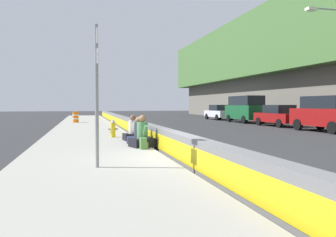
{
  "coord_description": "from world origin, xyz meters",
  "views": [
    {
      "loc": [
        -9.37,
        2.93,
        1.73
      ],
      "look_at": [
        4.35,
        -0.69,
        1.13
      ],
      "focal_mm": 34.77,
      "sensor_mm": 36.0,
      "label": 1
    }
  ],
  "objects_px": {
    "parked_car_fourth": "(278,115)",
    "parked_car_midline": "(245,109)",
    "backpack": "(143,144)",
    "construction_barrel": "(76,117)",
    "parked_car_far": "(219,112)",
    "street_lamp": "(334,57)",
    "seated_person_middle": "(139,135)",
    "route_sign_post": "(97,86)",
    "seated_person_foreground": "(142,137)",
    "parked_car_third": "(327,113)",
    "seated_person_rear": "(133,132)",
    "fire_hydrant": "(113,128)"
  },
  "relations": [
    {
      "from": "seated_person_rear",
      "to": "parked_car_third",
      "type": "distance_m",
      "value": 13.22
    },
    {
      "from": "parked_car_third",
      "to": "parked_car_fourth",
      "type": "height_order",
      "value": "parked_car_third"
    },
    {
      "from": "construction_barrel",
      "to": "street_lamp",
      "type": "xyz_separation_m",
      "value": [
        -11.89,
        -16.89,
        4.3
      ]
    },
    {
      "from": "parked_car_third",
      "to": "parked_car_midline",
      "type": "bearing_deg",
      "value": -0.72
    },
    {
      "from": "street_lamp",
      "to": "parked_car_midline",
      "type": "bearing_deg",
      "value": 6.39
    },
    {
      "from": "street_lamp",
      "to": "seated_person_foreground",
      "type": "bearing_deg",
      "value": 113.72
    },
    {
      "from": "construction_barrel",
      "to": "parked_car_far",
      "type": "bearing_deg",
      "value": -74.45
    },
    {
      "from": "backpack",
      "to": "parked_car_far",
      "type": "bearing_deg",
      "value": -29.46
    },
    {
      "from": "route_sign_post",
      "to": "parked_car_midline",
      "type": "relative_size",
      "value": 0.7
    },
    {
      "from": "route_sign_post",
      "to": "parked_car_fourth",
      "type": "bearing_deg",
      "value": -45.65
    },
    {
      "from": "route_sign_post",
      "to": "parked_car_midline",
      "type": "height_order",
      "value": "route_sign_post"
    },
    {
      "from": "backpack",
      "to": "construction_barrel",
      "type": "xyz_separation_m",
      "value": [
        18.73,
        2.7,
        0.28
      ]
    },
    {
      "from": "seated_person_foreground",
      "to": "construction_barrel",
      "type": "bearing_deg",
      "value": 8.73
    },
    {
      "from": "seated_person_rear",
      "to": "seated_person_foreground",
      "type": "bearing_deg",
      "value": -179.8
    },
    {
      "from": "seated_person_rear",
      "to": "construction_barrel",
      "type": "distance_m",
      "value": 16.01
    },
    {
      "from": "seated_person_rear",
      "to": "street_lamp",
      "type": "distance_m",
      "value": 15.3
    },
    {
      "from": "parked_car_third",
      "to": "construction_barrel",
      "type": "bearing_deg",
      "value": 50.74
    },
    {
      "from": "fire_hydrant",
      "to": "construction_barrel",
      "type": "bearing_deg",
      "value": 8.16
    },
    {
      "from": "route_sign_post",
      "to": "parked_car_third",
      "type": "relative_size",
      "value": 0.74
    },
    {
      "from": "parked_car_midline",
      "to": "parked_car_far",
      "type": "height_order",
      "value": "parked_car_midline"
    },
    {
      "from": "seated_person_rear",
      "to": "parked_car_third",
      "type": "height_order",
      "value": "parked_car_third"
    },
    {
      "from": "construction_barrel",
      "to": "parked_car_fourth",
      "type": "bearing_deg",
      "value": -114.94
    },
    {
      "from": "seated_person_foreground",
      "to": "seated_person_middle",
      "type": "bearing_deg",
      "value": -1.23
    },
    {
      "from": "street_lamp",
      "to": "parked_car_far",
      "type": "relative_size",
      "value": 1.8
    },
    {
      "from": "seated_person_rear",
      "to": "construction_barrel",
      "type": "relative_size",
      "value": 1.19
    },
    {
      "from": "fire_hydrant",
      "to": "parked_car_fourth",
      "type": "xyz_separation_m",
      "value": [
        6.85,
        -13.72,
        0.27
      ]
    },
    {
      "from": "parked_car_fourth",
      "to": "parked_car_midline",
      "type": "xyz_separation_m",
      "value": [
        5.49,
        -0.02,
        0.49
      ]
    },
    {
      "from": "backpack",
      "to": "construction_barrel",
      "type": "height_order",
      "value": "construction_barrel"
    },
    {
      "from": "route_sign_post",
      "to": "backpack",
      "type": "xyz_separation_m",
      "value": [
        3.06,
        -1.75,
        -1.88
      ]
    },
    {
      "from": "backpack",
      "to": "parked_car_fourth",
      "type": "height_order",
      "value": "parked_car_fourth"
    },
    {
      "from": "fire_hydrant",
      "to": "seated_person_middle",
      "type": "bearing_deg",
      "value": -165.69
    },
    {
      "from": "parked_car_midline",
      "to": "parked_car_far",
      "type": "bearing_deg",
      "value": 0.07
    },
    {
      "from": "seated_person_rear",
      "to": "street_lamp",
      "type": "xyz_separation_m",
      "value": [
        3.88,
        -14.12,
        4.42
      ]
    },
    {
      "from": "fire_hydrant",
      "to": "parked_car_third",
      "type": "distance_m",
      "value": 13.68
    },
    {
      "from": "parked_car_fourth",
      "to": "seated_person_middle",
      "type": "bearing_deg",
      "value": 127.29
    },
    {
      "from": "route_sign_post",
      "to": "street_lamp",
      "type": "relative_size",
      "value": 0.44
    },
    {
      "from": "seated_person_foreground",
      "to": "seated_person_rear",
      "type": "relative_size",
      "value": 1.06
    },
    {
      "from": "parked_car_midline",
      "to": "parked_car_far",
      "type": "relative_size",
      "value": 1.13
    },
    {
      "from": "construction_barrel",
      "to": "parked_car_midline",
      "type": "xyz_separation_m",
      "value": [
        -1.83,
        -15.77,
        0.73
      ]
    },
    {
      "from": "seated_person_foreground",
      "to": "parked_car_fourth",
      "type": "relative_size",
      "value": 0.27
    },
    {
      "from": "seated_person_rear",
      "to": "street_lamp",
      "type": "bearing_deg",
      "value": -74.65
    },
    {
      "from": "seated_person_foreground",
      "to": "backpack",
      "type": "xyz_separation_m",
      "value": [
        -0.63,
        0.08,
        -0.18
      ]
    },
    {
      "from": "parked_car_third",
      "to": "parked_car_far",
      "type": "relative_size",
      "value": 1.07
    },
    {
      "from": "seated_person_foreground",
      "to": "parked_car_far",
      "type": "relative_size",
      "value": 0.26
    },
    {
      "from": "street_lamp",
      "to": "parked_car_fourth",
      "type": "distance_m",
      "value": 6.21
    },
    {
      "from": "fire_hydrant",
      "to": "backpack",
      "type": "bearing_deg",
      "value": -171.61
    },
    {
      "from": "backpack",
      "to": "parked_car_far",
      "type": "xyz_separation_m",
      "value": [
        23.11,
        -13.06,
        0.53
      ]
    },
    {
      "from": "seated_person_foreground",
      "to": "parked_car_midline",
      "type": "height_order",
      "value": "parked_car_midline"
    },
    {
      "from": "seated_person_rear",
      "to": "parked_car_fourth",
      "type": "bearing_deg",
      "value": -56.95
    },
    {
      "from": "route_sign_post",
      "to": "construction_barrel",
      "type": "height_order",
      "value": "route_sign_post"
    }
  ]
}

